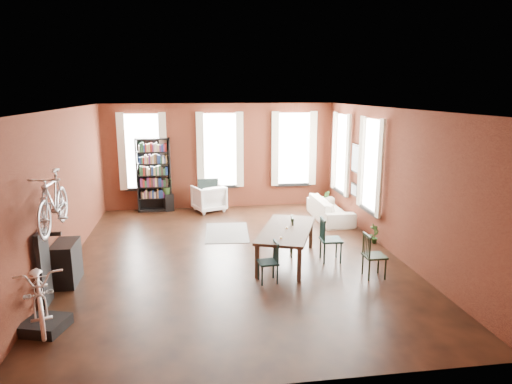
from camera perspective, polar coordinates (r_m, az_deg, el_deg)
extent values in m
plane|color=black|center=(10.10, -2.59, -8.12)|extent=(9.00, 9.00, 0.00)
cube|color=white|center=(9.46, -2.78, 10.34)|extent=(7.00, 9.00, 0.04)
cube|color=#491C12|center=(14.07, -4.52, 4.48)|extent=(7.00, 0.04, 3.20)
cube|color=#491C12|center=(5.36, 2.18, -8.90)|extent=(7.00, 0.04, 3.20)
cube|color=#491C12|center=(9.95, -23.18, 0.15)|extent=(0.04, 9.00, 3.20)
cube|color=#491C12|center=(10.58, 16.55, 1.33)|extent=(0.04, 9.00, 3.20)
cube|color=white|center=(14.05, -13.95, 4.97)|extent=(1.00, 0.04, 2.20)
cube|color=beige|center=(13.98, -13.98, 4.93)|extent=(1.40, 0.06, 2.30)
cube|color=white|center=(14.02, -4.52, 5.28)|extent=(1.00, 0.04, 2.20)
cube|color=beige|center=(13.95, -4.50, 5.24)|extent=(1.40, 0.06, 2.30)
cube|color=white|center=(14.35, 4.72, 5.44)|extent=(1.00, 0.04, 2.20)
cube|color=beige|center=(14.28, 4.78, 5.41)|extent=(1.40, 0.06, 2.30)
cube|color=white|center=(11.43, 14.39, 3.28)|extent=(0.04, 1.00, 2.20)
cube|color=beige|center=(11.40, 14.07, 3.28)|extent=(0.06, 1.40, 2.30)
cube|color=white|center=(13.46, 10.82, 4.80)|extent=(0.04, 1.00, 2.20)
cube|color=beige|center=(13.44, 10.53, 4.79)|extent=(0.06, 1.40, 2.30)
cube|color=black|center=(12.44, 12.42, 4.10)|extent=(0.04, 0.55, 0.75)
cube|color=black|center=(12.58, 12.24, 0.27)|extent=(0.04, 0.45, 0.35)
cube|color=#4A382C|center=(9.74, 3.83, -6.65)|extent=(1.68, 2.34, 0.73)
cube|color=#1B3A3B|center=(8.71, 1.50, -8.75)|extent=(0.40, 0.40, 0.79)
cube|color=#1D301C|center=(10.08, 3.53, -5.53)|extent=(0.45, 0.45, 0.88)
cube|color=#1C2E1B|center=(9.21, 14.59, -7.72)|extent=(0.41, 0.41, 0.87)
cube|color=#1B3C39|center=(9.86, 9.34, -5.90)|extent=(0.46, 0.46, 0.94)
cube|color=black|center=(13.96, -12.64, 2.08)|extent=(1.00, 0.32, 2.20)
imported|color=white|center=(13.81, -5.91, -0.61)|extent=(1.08, 1.05, 0.87)
imported|color=beige|center=(13.00, 9.26, -1.67)|extent=(0.61, 2.08, 0.81)
cube|color=black|center=(11.76, -3.66, -5.09)|extent=(1.20, 1.80, 0.01)
cube|color=black|center=(7.88, -24.86, -14.87)|extent=(0.74, 0.74, 0.17)
cube|color=black|center=(8.51, -24.99, -8.69)|extent=(0.16, 0.60, 1.30)
cube|color=black|center=(9.37, -22.60, -8.17)|extent=(0.40, 0.80, 0.80)
cube|color=black|center=(14.06, -10.85, -1.27)|extent=(0.33, 0.33, 0.52)
imported|color=#2A5923|center=(13.98, 8.51, -1.77)|extent=(0.40, 0.66, 0.28)
imported|color=#2A5B24|center=(11.29, 14.54, -5.81)|extent=(0.44, 0.54, 0.17)
imported|color=silver|center=(7.50, -25.74, -8.09)|extent=(0.91, 1.11, 1.81)
imported|color=#A5A8AD|center=(8.05, -24.26, 1.21)|extent=(0.47, 1.00, 1.66)
imported|color=#2C5321|center=(13.96, -11.01, 0.58)|extent=(0.60, 0.63, 0.40)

